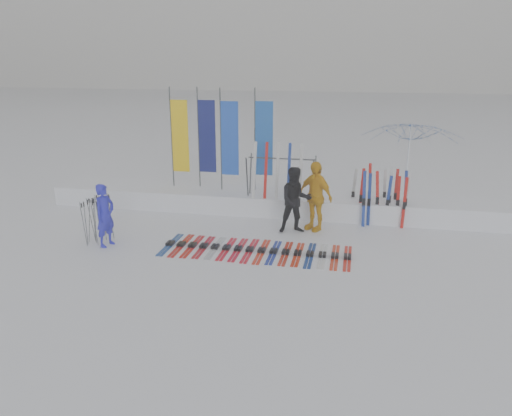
% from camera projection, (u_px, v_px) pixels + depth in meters
% --- Properties ---
extents(ground, '(120.00, 120.00, 0.00)m').
position_uv_depth(ground, '(234.00, 268.00, 11.57)').
color(ground, white).
rests_on(ground, ground).
extents(snow_bank, '(14.00, 1.60, 0.60)m').
position_uv_depth(snow_bank, '(269.00, 202.00, 15.79)').
color(snow_bank, white).
rests_on(snow_bank, ground).
extents(person_blue, '(0.54, 0.68, 1.64)m').
position_uv_depth(person_blue, '(105.00, 215.00, 12.74)').
color(person_blue, '#2122C4').
rests_on(person_blue, ground).
extents(person_black, '(1.08, 0.95, 1.85)m').
position_uv_depth(person_black, '(296.00, 200.00, 13.69)').
color(person_black, black).
rests_on(person_black, ground).
extents(person_yellow, '(1.22, 1.05, 1.96)m').
position_uv_depth(person_yellow, '(315.00, 196.00, 13.90)').
color(person_yellow, '#E8A70F').
rests_on(person_yellow, ground).
extents(tent_canopy, '(4.00, 4.04, 2.81)m').
position_uv_depth(tent_canopy, '(409.00, 164.00, 15.92)').
color(tent_canopy, white).
rests_on(tent_canopy, ground).
extents(ski_row, '(4.73, 1.68, 0.07)m').
position_uv_depth(ski_row, '(256.00, 250.00, 12.56)').
color(ski_row, navy).
rests_on(ski_row, ground).
extents(pole_cluster, '(0.65, 0.72, 1.26)m').
position_uv_depth(pole_cluster, '(97.00, 220.00, 13.07)').
color(pole_cluster, '#595B60').
rests_on(pole_cluster, ground).
extents(feather_flags, '(3.32, 0.28, 3.20)m').
position_uv_depth(feather_flags, '(219.00, 138.00, 15.74)').
color(feather_flags, '#383A3F').
rests_on(feather_flags, ground).
extents(ski_rack, '(2.04, 0.80, 1.23)m').
position_uv_depth(ski_rack, '(281.00, 172.00, 15.01)').
color(ski_rack, '#383A3F').
rests_on(ski_rack, ground).
extents(upright_skis, '(1.59, 1.15, 1.69)m').
position_uv_depth(upright_skis, '(383.00, 197.00, 14.52)').
color(upright_skis, silver).
rests_on(upright_skis, ground).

